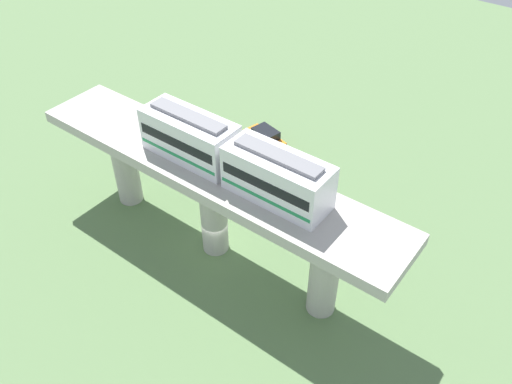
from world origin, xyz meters
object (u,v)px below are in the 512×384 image
Objects in this scene: tree_mid_lot at (217,153)px; parked_car_orange at (265,139)px; train at (232,156)px; parked_car_white at (204,135)px.

parked_car_orange is at bearing -177.22° from tree_mid_lot.
train is 17.33m from parked_car_white.
parked_car_orange and parked_car_white have the same top height.
tree_mid_lot reaches higher than parked_car_white.
parked_car_white is at bearing -45.83° from parked_car_orange.
parked_car_orange is 7.42m from tree_mid_lot.
tree_mid_lot is at bearing 16.31° from parked_car_orange.
train is at bearing 41.42° from parked_car_orange.
parked_car_orange is at bearing 121.42° from parked_car_white.
parked_car_orange is 0.94× the size of tree_mid_lot.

